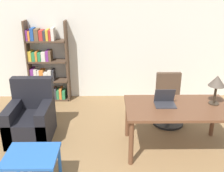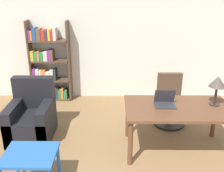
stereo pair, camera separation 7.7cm
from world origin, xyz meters
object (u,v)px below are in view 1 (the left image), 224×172
(desk, at_px, (178,112))
(office_chair, at_px, (169,102))
(laptop, at_px, (165,101))
(side_table_blue, at_px, (32,160))
(bookshelf, at_px, (46,67))
(armchair, at_px, (31,120))
(table_lamp, at_px, (217,82))

(desk, distance_m, office_chair, 0.90)
(laptop, bearing_deg, desk, -17.21)
(desk, height_order, office_chair, office_chair)
(desk, distance_m, side_table_blue, 2.15)
(side_table_blue, bearing_deg, bookshelf, 98.72)
(side_table_blue, distance_m, armchair, 1.29)
(laptop, distance_m, side_table_blue, 2.02)
(table_lamp, height_order, side_table_blue, table_lamp)
(armchair, relative_size, bookshelf, 0.56)
(desk, relative_size, armchair, 1.61)
(armchair, bearing_deg, bookshelf, 92.50)
(laptop, bearing_deg, office_chair, 72.29)
(laptop, distance_m, armchair, 2.20)
(office_chair, height_order, side_table_blue, office_chair)
(desk, bearing_deg, table_lamp, 8.71)
(side_table_blue, height_order, armchair, armchair)
(table_lamp, height_order, armchair, table_lamp)
(table_lamp, distance_m, office_chair, 1.14)
(office_chair, distance_m, side_table_blue, 2.66)
(armchair, distance_m, bookshelf, 1.63)
(desk, bearing_deg, bookshelf, 141.02)
(side_table_blue, bearing_deg, desk, 23.88)
(table_lamp, bearing_deg, desk, -171.29)
(laptop, relative_size, bookshelf, 0.18)
(office_chair, xyz_separation_m, bookshelf, (-2.45, 1.07, 0.36))
(table_lamp, bearing_deg, laptop, -177.94)
(office_chair, bearing_deg, armchair, -168.28)
(table_lamp, xyz_separation_m, bookshelf, (-2.94, 1.84, -0.32))
(office_chair, xyz_separation_m, armchair, (-2.38, -0.49, -0.09))
(laptop, distance_m, bookshelf, 2.88)
(laptop, height_order, table_lamp, table_lamp)
(table_lamp, relative_size, armchair, 0.46)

